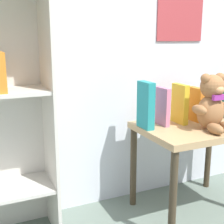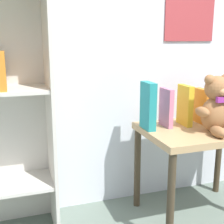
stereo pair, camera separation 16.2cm
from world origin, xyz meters
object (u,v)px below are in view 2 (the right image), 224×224
(book_standing_teal, at_px, (148,106))
(book_standing_purple, at_px, (220,100))
(display_table, at_px, (201,141))
(book_standing_orange, at_px, (202,106))
(teddy_bear, at_px, (217,106))
(book_standing_pink, at_px, (166,108))
(book_standing_yellow, at_px, (185,105))

(book_standing_teal, distance_m, book_standing_purple, 0.48)
(display_table, distance_m, book_standing_orange, 0.21)
(teddy_bear, relative_size, book_standing_teal, 1.19)
(display_table, distance_m, book_standing_teal, 0.37)
(book_standing_orange, bearing_deg, book_standing_pink, 179.32)
(book_standing_teal, relative_size, book_standing_orange, 1.28)
(teddy_bear, distance_m, book_standing_pink, 0.28)
(book_standing_teal, relative_size, book_standing_pink, 1.19)
(display_table, xyz_separation_m, book_standing_teal, (-0.30, 0.08, 0.21))
(display_table, bearing_deg, teddy_bear, -76.85)
(display_table, relative_size, book_standing_pink, 2.99)
(book_standing_teal, height_order, book_standing_orange, book_standing_teal)
(teddy_bear, distance_m, book_standing_orange, 0.19)
(display_table, relative_size, teddy_bear, 2.11)
(book_standing_orange, bearing_deg, book_standing_yellow, -179.15)
(display_table, relative_size, book_standing_orange, 3.20)
(book_standing_pink, relative_size, book_standing_purple, 0.82)
(book_standing_orange, bearing_deg, book_standing_purple, 0.13)
(book_standing_yellow, relative_size, book_standing_orange, 1.14)
(book_standing_purple, bearing_deg, book_standing_yellow, -176.74)
(display_table, xyz_separation_m, book_standing_yellow, (-0.06, 0.09, 0.19))
(display_table, distance_m, book_standing_purple, 0.29)
(book_standing_pink, height_order, book_standing_orange, book_standing_pink)
(teddy_bear, xyz_separation_m, book_standing_purple, (0.16, 0.19, -0.01))
(teddy_bear, xyz_separation_m, book_standing_orange, (0.04, 0.19, -0.04))
(book_standing_purple, bearing_deg, book_standing_teal, -175.99)
(book_standing_yellow, height_order, book_standing_orange, book_standing_yellow)
(book_standing_purple, bearing_deg, book_standing_pink, -177.64)
(teddy_bear, bearing_deg, book_standing_orange, 78.39)
(teddy_bear, height_order, book_standing_orange, teddy_bear)
(teddy_bear, relative_size, book_standing_purple, 1.16)
(book_standing_pink, relative_size, book_standing_orange, 1.07)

